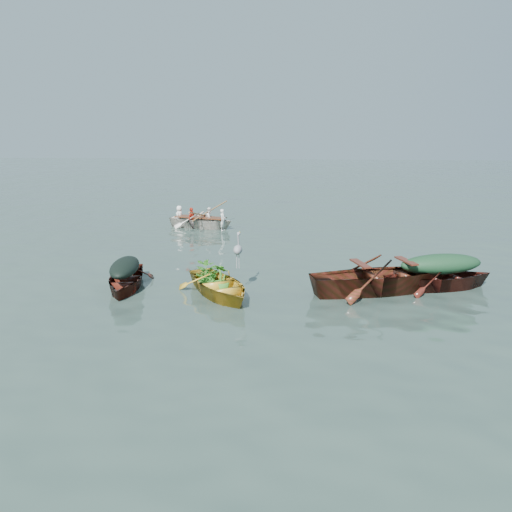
{
  "coord_description": "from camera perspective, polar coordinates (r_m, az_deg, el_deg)",
  "views": [
    {
      "loc": [
        1.56,
        -11.82,
        3.89
      ],
      "look_at": [
        -0.01,
        1.97,
        0.5
      ],
      "focal_mm": 35.0,
      "sensor_mm": 36.0,
      "label": 1
    }
  ],
  "objects": [
    {
      "name": "heron",
      "position": [
        12.47,
        -2.09,
        -0.01
      ],
      "size": [
        0.45,
        0.49,
        0.92
      ],
      "primitive_type": null,
      "rotation": [
        0.0,
        0.0,
        0.59
      ],
      "color": "gray",
      "rests_on": "yellow_dinghy"
    },
    {
      "name": "yellow_dinghy",
      "position": [
        12.47,
        -4.24,
        -4.5
      ],
      "size": [
        3.15,
        3.68,
        0.94
      ],
      "primitive_type": "imported",
      "rotation": [
        0.0,
        0.0,
        0.59
      ],
      "color": "gold",
      "rests_on": "ground"
    },
    {
      "name": "thwart_benches",
      "position": [
        12.89,
        14.32,
        -1.29
      ],
      "size": [
        2.75,
        1.75,
        0.04
      ],
      "primitive_type": null,
      "rotation": [
        0.0,
        0.0,
        1.91
      ],
      "color": "#451910",
      "rests_on": "open_wooden_boat"
    },
    {
      "name": "green_tarp_boat",
      "position": [
        13.77,
        20.17,
        -3.55
      ],
      "size": [
        4.19,
        2.33,
        0.91
      ],
      "primitive_type": "imported",
      "rotation": [
        0.0,
        0.0,
        1.86
      ],
      "color": "#481710",
      "rests_on": "ground"
    },
    {
      "name": "open_wooden_boat",
      "position": [
        13.07,
        14.16,
        -4.03
      ],
      "size": [
        5.39,
        3.2,
        1.25
      ],
      "primitive_type": "imported",
      "rotation": [
        0.0,
        0.0,
        1.91
      ],
      "color": "#581F16",
      "rests_on": "ground"
    },
    {
      "name": "oars",
      "position": [
        21.4,
        -6.34,
        4.51
      ],
      "size": [
        1.21,
        2.67,
        0.06
      ],
      "primitive_type": null,
      "rotation": [
        0.0,
        0.0,
        1.33
      ],
      "color": "olive",
      "rests_on": "rowed_boat"
    },
    {
      "name": "dark_tarp_cover",
      "position": [
        13.28,
        -14.79,
        -1.02
      ],
      "size": [
        1.03,
        1.96,
        0.4
      ],
      "primitive_type": "ellipsoid",
      "rotation": [
        0.0,
        0.0,
        0.19
      ],
      "color": "black",
      "rests_on": "dark_covered_boat"
    },
    {
      "name": "dark_covered_boat",
      "position": [
        13.45,
        -14.63,
        -3.55
      ],
      "size": [
        1.87,
        3.56,
        0.83
      ],
      "primitive_type": "imported",
      "rotation": [
        0.0,
        0.0,
        0.19
      ],
      "color": "#551D13",
      "rests_on": "ground"
    },
    {
      "name": "rowers",
      "position": [
        21.35,
        -6.37,
        5.44
      ],
      "size": [
        2.96,
        1.71,
        0.76
      ],
      "primitive_type": "imported",
      "rotation": [
        0.0,
        0.0,
        1.33
      ],
      "color": "silver",
      "rests_on": "rowed_boat"
    },
    {
      "name": "green_tarp_cover",
      "position": [
        13.59,
        20.41,
        -0.67
      ],
      "size": [
        2.3,
        1.28,
        0.52
      ],
      "primitive_type": "ellipsoid",
      "rotation": [
        0.0,
        0.0,
        1.86
      ],
      "color": "#163721",
      "rests_on": "green_tarp_boat"
    },
    {
      "name": "dinghy_weeds",
      "position": [
        12.75,
        -5.16,
        -0.49
      ],
      "size": [
        1.08,
        1.14,
        0.6
      ],
      "primitive_type": "imported",
      "rotation": [
        0.0,
        0.0,
        0.59
      ],
      "color": "#1F6E1C",
      "rests_on": "yellow_dinghy"
    },
    {
      "name": "rowed_boat",
      "position": [
        21.49,
        -6.31,
        3.21
      ],
      "size": [
        4.15,
        2.12,
        0.93
      ],
      "primitive_type": "imported",
      "rotation": [
        0.0,
        0.0,
        1.33
      ],
      "color": "silver",
      "rests_on": "ground"
    },
    {
      "name": "ground",
      "position": [
        12.54,
        -0.96,
        -4.35
      ],
      "size": [
        140.0,
        140.0,
        0.0
      ],
      "primitive_type": "plane",
      "color": "#32473F",
      "rests_on": "ground"
    }
  ]
}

